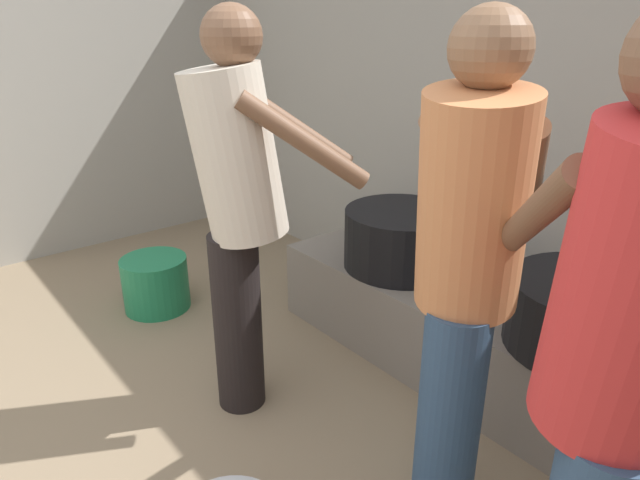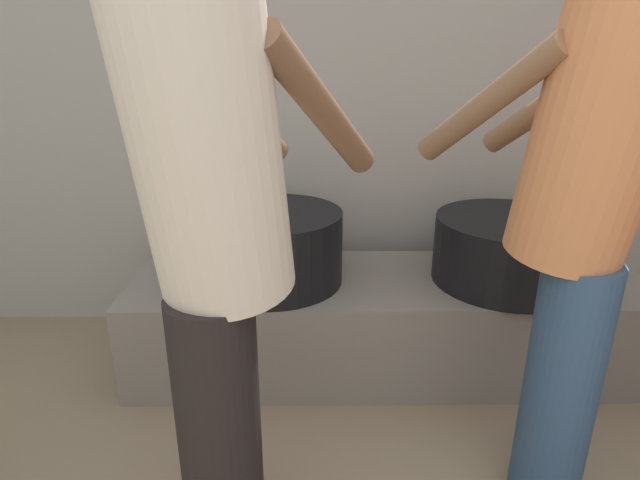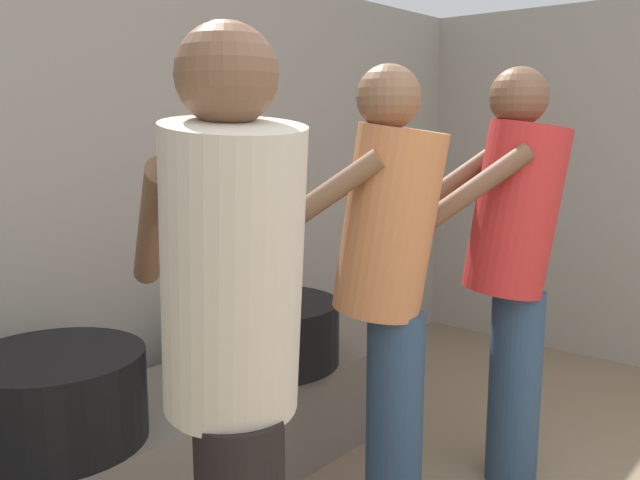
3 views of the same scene
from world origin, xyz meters
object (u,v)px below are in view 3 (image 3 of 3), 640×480
(cooking_pot_secondary, at_px, (56,398))
(cook_in_orange_shirt, at_px, (387,271))
(cook_in_red_shirt, at_px, (513,254))
(cooking_pot_main, at_px, (269,332))
(cook_in_cream_shirt, at_px, (234,348))

(cooking_pot_secondary, relative_size, cook_in_orange_shirt, 0.35)
(cooking_pot_secondary, height_order, cook_in_red_shirt, cook_in_red_shirt)
(cook_in_red_shirt, distance_m, cook_in_orange_shirt, 0.56)
(cooking_pot_secondary, xyz_separation_m, cook_in_orange_shirt, (0.85, -0.67, 0.36))
(cooking_pot_main, height_order, cooking_pot_secondary, cooking_pot_main)
(cooking_pot_main, bearing_deg, cook_in_cream_shirt, -138.72)
(cook_in_red_shirt, bearing_deg, cook_in_cream_shirt, 179.82)
(cooking_pot_secondary, bearing_deg, cooking_pot_main, -0.72)
(cooking_pot_main, bearing_deg, cooking_pot_secondary, 179.28)
(cooking_pot_main, height_order, cook_in_red_shirt, cook_in_red_shirt)
(cooking_pot_main, xyz_separation_m, cook_in_orange_shirt, (-0.10, -0.66, 0.37))
(cook_in_cream_shirt, bearing_deg, cooking_pot_secondary, 87.25)
(cooking_pot_main, distance_m, cook_in_cream_shirt, 1.37)
(cook_in_orange_shirt, relative_size, cook_in_cream_shirt, 0.99)
(cooking_pot_main, relative_size, cook_in_red_shirt, 0.45)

